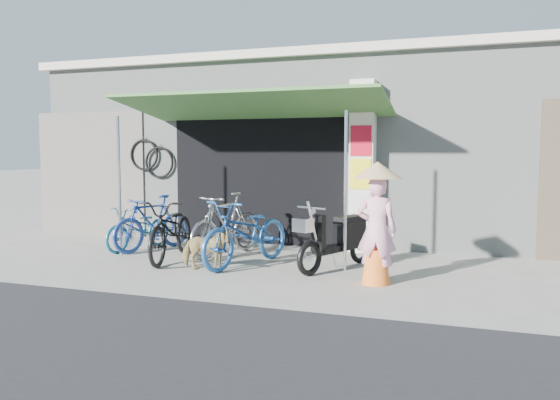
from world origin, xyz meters
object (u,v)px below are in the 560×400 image
(bike_teal, at_px, (139,228))
(street_dog, at_px, (206,249))
(bike_blue, at_px, (152,223))
(moped, at_px, (338,239))
(bike_black, at_px, (172,230))
(nun, at_px, (377,223))
(bike_navy, at_px, (247,232))
(bike_silver, at_px, (226,224))

(bike_teal, height_order, street_dog, bike_teal)
(bike_teal, height_order, bike_blue, bike_blue)
(street_dog, distance_m, moped, 1.98)
(bike_black, height_order, nun, nun)
(moped, distance_m, nun, 1.09)
(bike_black, relative_size, bike_navy, 0.97)
(bike_silver, xyz_separation_m, street_dog, (0.19, -1.16, -0.22))
(bike_navy, relative_size, moped, 1.20)
(bike_navy, distance_m, street_dog, 0.72)
(bike_navy, xyz_separation_m, moped, (1.38, 0.22, -0.07))
(bike_teal, relative_size, street_dog, 2.01)
(bike_blue, height_order, bike_navy, bike_navy)
(bike_silver, relative_size, moped, 1.09)
(bike_teal, bearing_deg, bike_silver, 12.46)
(street_dog, xyz_separation_m, moped, (1.84, 0.73, 0.13))
(bike_silver, height_order, bike_navy, bike_silver)
(bike_teal, bearing_deg, bike_blue, 16.35)
(bike_silver, distance_m, street_dog, 1.20)
(moped, bearing_deg, bike_black, -150.95)
(bike_teal, bearing_deg, moped, 6.06)
(bike_teal, height_order, moped, moped)
(bike_navy, xyz_separation_m, street_dog, (-0.46, -0.52, -0.20))
(bike_navy, bearing_deg, moped, 26.48)
(bike_teal, relative_size, bike_blue, 0.92)
(bike_teal, height_order, nun, nun)
(bike_teal, distance_m, bike_blue, 0.29)
(bike_silver, bearing_deg, bike_navy, -29.99)
(bike_teal, bearing_deg, street_dog, -18.74)
(street_dog, bearing_deg, bike_blue, 40.55)
(bike_blue, xyz_separation_m, bike_silver, (1.45, -0.02, 0.05))
(bike_teal, bearing_deg, nun, -2.43)
(bike_blue, relative_size, bike_silver, 0.91)
(bike_teal, height_order, bike_black, bike_black)
(bike_teal, xyz_separation_m, bike_silver, (1.72, -0.01, 0.14))
(bike_navy, bearing_deg, nun, 2.79)
(bike_silver, height_order, moped, bike_silver)
(street_dog, height_order, moped, moped)
(bike_black, distance_m, street_dog, 1.03)
(bike_navy, height_order, nun, nun)
(bike_blue, xyz_separation_m, nun, (4.17, -1.22, 0.32))
(bike_blue, relative_size, nun, 1.01)
(bike_teal, relative_size, moped, 0.92)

